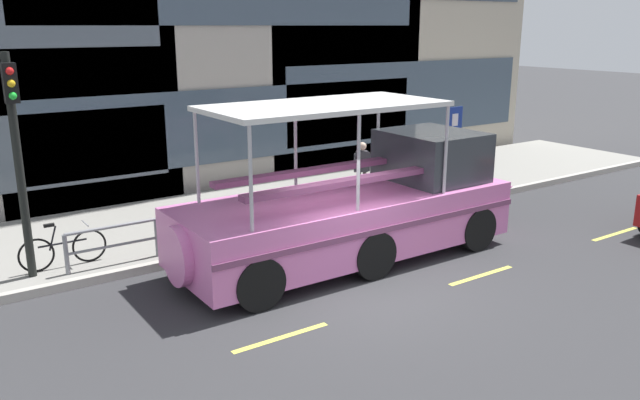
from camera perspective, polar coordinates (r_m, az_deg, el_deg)
ground_plane at (r=12.75m, az=3.62°, el=-7.68°), size 120.00×120.00×0.00m
sidewalk at (r=17.22m, az=-7.88°, el=-1.31°), size 32.00×4.80×0.18m
curb_edge at (r=15.12m, az=-3.63°, el=-3.56°), size 32.00×0.18×0.18m
lane_centreline at (r=12.07m, az=6.47°, el=-9.12°), size 25.80×0.12×0.01m
curb_guardrail at (r=15.65m, az=-1.52°, el=-0.33°), size 11.27×0.09×0.86m
traffic_light_pole at (r=13.24m, az=-25.41°, el=4.37°), size 0.24×0.46×4.34m
parking_sign at (r=19.50m, az=11.80°, el=5.82°), size 0.60×0.12×2.48m
leaned_bicycle at (r=14.10m, az=-21.93°, el=-4.10°), size 1.74×0.46×0.96m
duck_tour_boat at (r=14.11m, az=4.16°, el=-0.59°), size 9.43×2.64×3.46m
pedestrian_near_bow at (r=17.95m, az=3.77°, el=3.09°), size 0.46×0.26×1.66m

